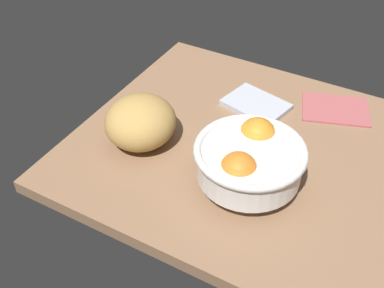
{
  "coord_description": "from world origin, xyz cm",
  "views": [
    {
      "loc": [
        -29.44,
        78.38,
        71.39
      ],
      "look_at": [
        8.56,
        10.34,
        5.0
      ],
      "focal_mm": 45.91,
      "sensor_mm": 36.0,
      "label": 1
    }
  ],
  "objects_px": {
    "fruit_bowl": "(249,160)",
    "bread_loaf": "(141,122)",
    "napkin_spare": "(336,108)",
    "napkin_folded": "(256,105)"
  },
  "relations": [
    {
      "from": "napkin_spare",
      "to": "bread_loaf",
      "type": "bearing_deg",
      "value": 43.45
    },
    {
      "from": "napkin_folded",
      "to": "fruit_bowl",
      "type": "bearing_deg",
      "value": 109.64
    },
    {
      "from": "fruit_bowl",
      "to": "bread_loaf",
      "type": "distance_m",
      "value": 0.26
    },
    {
      "from": "bread_loaf",
      "to": "napkin_spare",
      "type": "relative_size",
      "value": 1.02
    },
    {
      "from": "fruit_bowl",
      "to": "napkin_spare",
      "type": "distance_m",
      "value": 0.35
    },
    {
      "from": "fruit_bowl",
      "to": "napkin_spare",
      "type": "height_order",
      "value": "fruit_bowl"
    },
    {
      "from": "bread_loaf",
      "to": "napkin_spare",
      "type": "xyz_separation_m",
      "value": [
        -0.35,
        -0.33,
        -0.05
      ]
    },
    {
      "from": "fruit_bowl",
      "to": "napkin_folded",
      "type": "xyz_separation_m",
      "value": [
        0.09,
        -0.25,
        -0.06
      ]
    },
    {
      "from": "napkin_folded",
      "to": "bread_loaf",
      "type": "bearing_deg",
      "value": 55.12
    },
    {
      "from": "bread_loaf",
      "to": "napkin_folded",
      "type": "bearing_deg",
      "value": -124.88
    }
  ]
}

